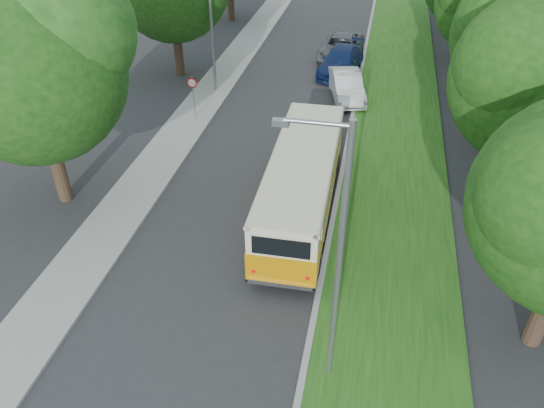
% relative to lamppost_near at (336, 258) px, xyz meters
% --- Properties ---
extents(ground, '(120.00, 120.00, 0.00)m').
position_rel_lamppost_near_xyz_m(ground, '(-4.21, 2.50, -4.37)').
color(ground, '#2D2D30').
rests_on(ground, ground).
extents(curb, '(0.20, 70.00, 0.15)m').
position_rel_lamppost_near_xyz_m(curb, '(-0.61, 7.50, -4.29)').
color(curb, gray).
rests_on(curb, ground).
extents(grass_verge, '(4.50, 70.00, 0.13)m').
position_rel_lamppost_near_xyz_m(grass_verge, '(1.74, 7.50, -4.30)').
color(grass_verge, '#1E4F15').
rests_on(grass_verge, ground).
extents(sidewalk, '(2.20, 70.00, 0.12)m').
position_rel_lamppost_near_xyz_m(sidewalk, '(-9.01, 7.50, -4.31)').
color(sidewalk, gray).
rests_on(sidewalk, ground).
extents(lamppost_near, '(1.71, 0.16, 8.00)m').
position_rel_lamppost_near_xyz_m(lamppost_near, '(0.00, 0.00, 0.00)').
color(lamppost_near, gray).
rests_on(lamppost_near, ground).
extents(lamppost_far, '(1.71, 0.16, 7.50)m').
position_rel_lamppost_near_xyz_m(lamppost_far, '(-8.91, 18.50, -0.25)').
color(lamppost_far, gray).
rests_on(lamppost_far, ground).
extents(warning_sign, '(0.56, 0.10, 2.50)m').
position_rel_lamppost_near_xyz_m(warning_sign, '(-8.71, 14.48, -2.66)').
color(warning_sign, gray).
rests_on(warning_sign, ground).
extents(vintage_bus, '(2.56, 9.41, 2.78)m').
position_rel_lamppost_near_xyz_m(vintage_bus, '(-1.92, 7.38, -2.98)').
color(vintage_bus, orange).
rests_on(vintage_bus, ground).
extents(car_silver, '(2.91, 4.63, 1.47)m').
position_rel_lamppost_near_xyz_m(car_silver, '(-2.22, 12.53, -3.63)').
color(car_silver, '#A9A9AE').
rests_on(car_silver, ground).
extents(car_white, '(2.64, 4.75, 1.48)m').
position_rel_lamppost_near_xyz_m(car_white, '(-1.21, 19.10, -3.63)').
color(car_white, white).
rests_on(car_white, ground).
extents(car_blue, '(2.87, 5.48, 1.51)m').
position_rel_lamppost_near_xyz_m(car_blue, '(-1.92, 22.94, -3.61)').
color(car_blue, navy).
rests_on(car_blue, ground).
extents(car_grey, '(2.92, 5.60, 1.51)m').
position_rel_lamppost_near_xyz_m(car_grey, '(-2.17, 25.41, -3.61)').
color(car_grey, '#5A5B62').
rests_on(car_grey, ground).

